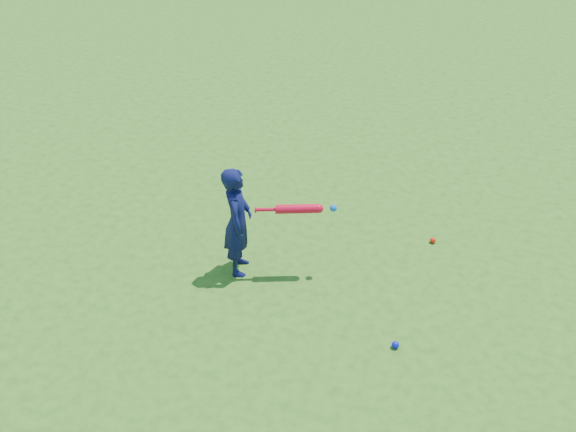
{
  "coord_description": "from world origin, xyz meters",
  "views": [
    {
      "loc": [
        2.88,
        -5.34,
        4.1
      ],
      "look_at": [
        1.08,
        -0.36,
        0.64
      ],
      "focal_mm": 40.0,
      "sensor_mm": 36.0,
      "label": 1
    }
  ],
  "objects_px": {
    "ground_ball_red": "(433,240)",
    "ground_ball_blue": "(395,345)",
    "bat_swing": "(301,209)",
    "child": "(238,221)"
  },
  "relations": [
    {
      "from": "ground_ball_red",
      "to": "bat_swing",
      "type": "bearing_deg",
      "value": -141.71
    },
    {
      "from": "ground_ball_blue",
      "to": "bat_swing",
      "type": "height_order",
      "value": "bat_swing"
    },
    {
      "from": "bat_swing",
      "to": "child",
      "type": "bearing_deg",
      "value": 175.36
    },
    {
      "from": "child",
      "to": "ground_ball_blue",
      "type": "distance_m",
      "value": 1.93
    },
    {
      "from": "ground_ball_red",
      "to": "bat_swing",
      "type": "relative_size",
      "value": 0.09
    },
    {
      "from": "child",
      "to": "ground_ball_red",
      "type": "height_order",
      "value": "child"
    },
    {
      "from": "child",
      "to": "ground_ball_red",
      "type": "bearing_deg",
      "value": -74.74
    },
    {
      "from": "child",
      "to": "bat_swing",
      "type": "xyz_separation_m",
      "value": [
        0.6,
        0.19,
        0.16
      ]
    },
    {
      "from": "ground_ball_red",
      "to": "bat_swing",
      "type": "distance_m",
      "value": 1.71
    },
    {
      "from": "ground_ball_red",
      "to": "ground_ball_blue",
      "type": "bearing_deg",
      "value": -91.83
    }
  ]
}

